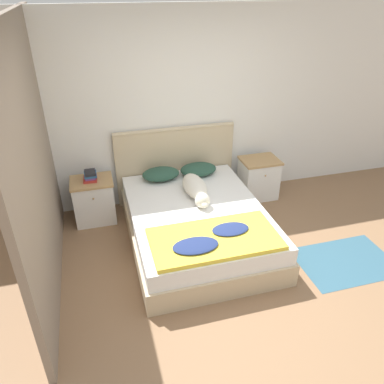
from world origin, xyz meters
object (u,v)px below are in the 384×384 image
(nightstand_right, at_px, (258,178))
(pillow_left, at_px, (161,174))
(dog, at_px, (196,188))
(nightstand_left, at_px, (94,200))
(pillow_right, at_px, (198,169))
(bed, at_px, (197,225))
(book_stack, at_px, (90,176))

(nightstand_right, distance_m, pillow_left, 1.43)
(pillow_left, bearing_deg, dog, -57.92)
(nightstand_left, xyz_separation_m, pillow_right, (1.41, 0.03, 0.24))
(nightstand_right, bearing_deg, bed, -145.50)
(nightstand_right, height_order, pillow_left, pillow_left)
(nightstand_right, xyz_separation_m, pillow_right, (-0.89, 0.03, 0.24))
(book_stack, bearing_deg, nightstand_right, -0.47)
(pillow_left, bearing_deg, nightstand_left, -178.19)
(pillow_right, bearing_deg, dog, -109.51)
(pillow_left, xyz_separation_m, pillow_right, (0.52, 0.00, 0.00))
(pillow_right, bearing_deg, pillow_left, 180.00)
(pillow_right, distance_m, book_stack, 1.42)
(book_stack, bearing_deg, pillow_left, 0.58)
(bed, xyz_separation_m, nightstand_left, (-1.15, 0.79, 0.07))
(bed, relative_size, pillow_right, 4.22)
(pillow_right, height_order, book_stack, book_stack)
(nightstand_left, height_order, pillow_left, pillow_left)
(nightstand_right, height_order, book_stack, book_stack)
(nightstand_left, xyz_separation_m, nightstand_right, (2.30, 0.00, 0.00))
(pillow_left, height_order, dog, dog)
(nightstand_left, relative_size, nightstand_right, 1.00)
(bed, xyz_separation_m, pillow_left, (-0.26, 0.82, 0.31))
(nightstand_left, distance_m, dog, 1.35)
(pillow_left, height_order, book_stack, book_stack)
(bed, height_order, dog, dog)
(dog, bearing_deg, pillow_left, 122.08)
(pillow_left, bearing_deg, bed, -72.50)
(pillow_left, bearing_deg, book_stack, -179.42)
(bed, height_order, nightstand_right, nightstand_right)
(dog, bearing_deg, nightstand_right, 24.79)
(pillow_right, bearing_deg, book_stack, -179.63)
(nightstand_right, bearing_deg, nightstand_left, 180.00)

